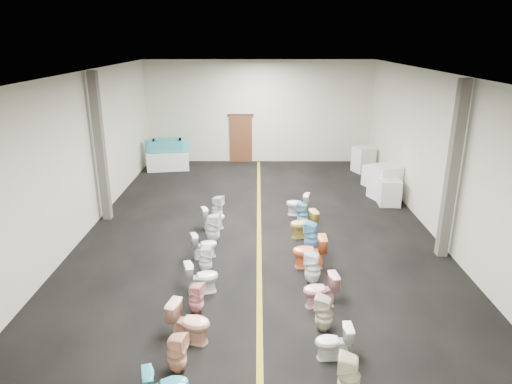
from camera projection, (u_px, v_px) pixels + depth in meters
floor at (259, 231)px, 13.37m from camera, size 16.00×16.00×0.00m
ceiling at (259, 73)px, 11.92m from camera, size 16.00×16.00×0.00m
wall_back at (259, 112)px, 20.22m from camera, size 10.00×0.00×10.00m
wall_front at (261, 335)px, 5.07m from camera, size 10.00×0.00×10.00m
wall_left at (80, 157)px, 12.66m from camera, size 0.00×16.00×16.00m
wall_right at (439, 157)px, 12.63m from camera, size 0.00×16.00×16.00m
aisle_stripe at (259, 231)px, 13.37m from camera, size 0.12×15.60×0.01m
back_door at (241, 139)px, 20.55m from camera, size 1.00×0.10×2.10m
door_frame at (241, 115)px, 20.22m from camera, size 1.15×0.08×0.10m
column_left at (100, 148)px, 13.61m from camera, size 0.25×0.25×4.50m
column_right at (452, 172)px, 11.21m from camera, size 0.25×0.25×4.50m
display_table at (168, 160)px, 19.53m from camera, size 1.87×1.14×0.78m
bathtub at (167, 145)px, 19.31m from camera, size 1.85×0.82×0.55m
appliance_crate_a at (389, 192)px, 15.36m from camera, size 0.72×0.72×0.88m
appliance_crate_b at (385, 182)px, 15.91m from camera, size 1.12×1.12×1.18m
appliance_crate_c at (374, 176)px, 17.32m from camera, size 0.92×0.92×0.79m
appliance_crate_d at (363, 159)px, 19.14m from camera, size 0.95×0.95×1.05m
toilet_left_1 at (177, 353)px, 7.64m from camera, size 0.41×0.41×0.74m
toilet_left_2 at (190, 322)px, 8.42m from camera, size 0.87×0.63×0.80m
toilet_left_3 at (196, 298)px, 9.30m from camera, size 0.40×0.39×0.68m
toilet_left_4 at (202, 277)px, 10.05m from camera, size 0.82×0.62×0.75m
toilet_left_5 at (205, 259)px, 10.90m from camera, size 0.36×0.35×0.70m
toilet_left_6 at (204, 245)px, 11.69m from camera, size 0.75×0.57×0.67m
toilet_left_7 at (213, 228)px, 12.49m from camera, size 0.46×0.45×0.86m
toilet_left_8 at (214, 218)px, 13.43m from camera, size 0.76×0.59×0.69m
toilet_left_9 at (217, 208)px, 14.09m from camera, size 0.47×0.47×0.79m
toilet_right_0 at (349, 376)px, 7.09m from camera, size 0.43×0.43×0.78m
toilet_right_1 at (333, 342)px, 7.97m from camera, size 0.67×0.40×0.66m
toilet_right_2 at (324, 313)px, 8.72m from camera, size 0.44×0.44×0.76m
toilet_right_3 at (320, 290)px, 9.54m from camera, size 0.78×0.52×0.74m
toilet_right_4 at (313, 268)px, 10.39m from camera, size 0.47×0.46×0.81m
toilet_right_5 at (309, 252)px, 11.15m from camera, size 0.82×0.47×0.83m
toilet_right_6 at (311, 236)px, 12.06m from camera, size 0.48×0.48×0.82m
toilet_right_7 at (303, 224)px, 12.86m from camera, size 0.85×0.61×0.79m
toilet_right_8 at (303, 214)px, 13.62m from camera, size 0.44×0.43×0.75m
toilet_right_9 at (298, 204)px, 14.46m from camera, size 0.82×0.60×0.75m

